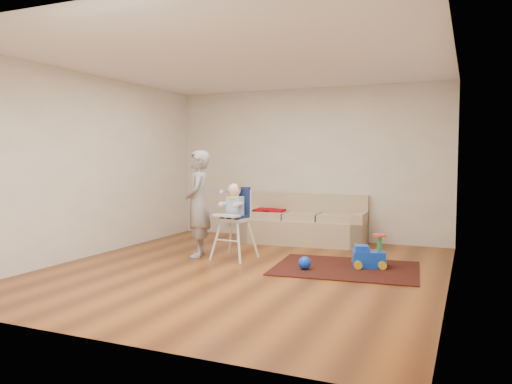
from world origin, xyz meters
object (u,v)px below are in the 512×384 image
at_px(toy_ball, 305,263).
at_px(adult, 198,204).
at_px(ride_on_toy, 369,250).
at_px(sofa, 303,219).
at_px(side_table, 260,224).
at_px(high_chair, 234,222).

distance_m(toy_ball, adult, 1.91).
bearing_deg(ride_on_toy, adult, 165.60).
distance_m(sofa, toy_ball, 2.14).
bearing_deg(ride_on_toy, side_table, 125.77).
distance_m(sofa, high_chair, 1.76).
distance_m(high_chair, adult, 0.64).
bearing_deg(sofa, side_table, 171.64).
xyz_separation_m(sofa, adult, (-1.08, -1.73, 0.37)).
relative_size(sofa, adult, 1.39).
distance_m(sofa, adult, 2.07).
bearing_deg(toy_ball, side_table, 125.95).
bearing_deg(high_chair, side_table, 107.17).
relative_size(toy_ball, high_chair, 0.15).
height_order(side_table, high_chair, high_chair).
relative_size(sofa, ride_on_toy, 4.87).
relative_size(sofa, toy_ball, 13.04).
relative_size(side_table, high_chair, 0.51).
bearing_deg(ride_on_toy, high_chair, 165.65).
bearing_deg(toy_ball, adult, 170.99).
height_order(sofa, ride_on_toy, sofa).
distance_m(side_table, high_chair, 1.80).
height_order(ride_on_toy, toy_ball, ride_on_toy).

